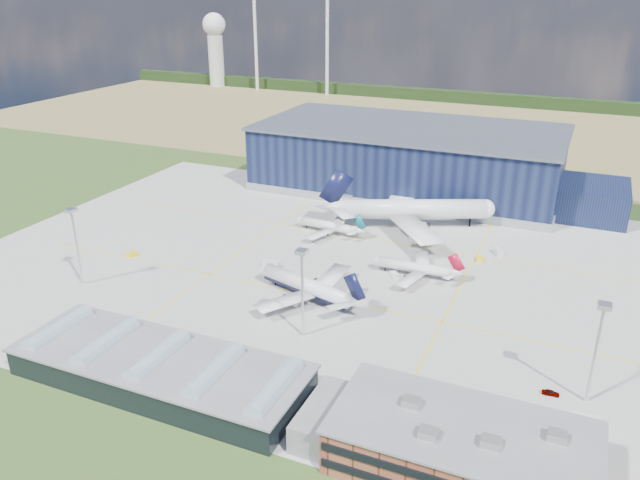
{
  "coord_description": "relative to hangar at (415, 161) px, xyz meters",
  "views": [
    {
      "loc": [
        67.14,
        -149.73,
        80.96
      ],
      "look_at": [
        -1.99,
        7.87,
        8.92
      ],
      "focal_mm": 35.0,
      "sensor_mm": 36.0,
      "label": 1
    }
  ],
  "objects": [
    {
      "name": "hangar",
      "position": [
        0.0,
        0.0,
        0.0
      ],
      "size": [
        145.0,
        62.0,
        26.1
      ],
      "color": "#0F1533",
      "rests_on": "ground"
    },
    {
      "name": "airliner_regional",
      "position": [
        -13.3,
        -60.73,
        -7.18
      ],
      "size": [
        29.61,
        29.07,
        8.88
      ],
      "primitive_type": null,
      "rotation": [
        0.0,
        0.0,
        3.05
      ],
      "color": "white",
      "rests_on": "ground"
    },
    {
      "name": "glass_concourse",
      "position": [
        -9.26,
        -154.8,
        -7.93
      ],
      "size": [
        78.0,
        23.0,
        8.6
      ],
      "color": "black",
      "rests_on": "ground"
    },
    {
      "name": "car_b",
      "position": [
        -13.91,
        -142.8,
        -11.07
      ],
      "size": [
        3.44,
        1.64,
        1.09
      ],
      "primitive_type": "imported",
      "rotation": [
        0.0,
        0.0,
        1.72
      ],
      "color": "#99999E",
      "rests_on": "ground"
    },
    {
      "name": "gse_cart_a",
      "position": [
        18.31,
        -77.4,
        -11.04
      ],
      "size": [
        2.53,
        3.1,
        1.16
      ],
      "primitive_type": "cube",
      "rotation": [
        0.0,
        0.0,
        0.32
      ],
      "color": "silver",
      "rests_on": "ground"
    },
    {
      "name": "gse_van_a",
      "position": [
        -18.43,
        -93.13,
        -10.53
      ],
      "size": [
        5.23,
        2.84,
        2.17
      ],
      "primitive_type": "cube",
      "rotation": [
        0.0,
        0.0,
        1.71
      ],
      "color": "silver",
      "rests_on": "ground"
    },
    {
      "name": "car_a",
      "position": [
        65.25,
        -125.57,
        -11.0
      ],
      "size": [
        3.7,
        1.72,
        1.23
      ],
      "primitive_type": "imported",
      "rotation": [
        0.0,
        0.0,
        1.65
      ],
      "color": "#99999E",
      "rests_on": "ground"
    },
    {
      "name": "airliner_red",
      "position": [
        23.0,
        -81.62,
        -7.09
      ],
      "size": [
        28.52,
        27.93,
        9.05
      ],
      "primitive_type": null,
      "rotation": [
        0.0,
        0.0,
        3.17
      ],
      "color": "white",
      "rests_on": "ground"
    },
    {
      "name": "gse_van_c",
      "position": [
        72.06,
        -134.13,
        -10.26
      ],
      "size": [
        5.8,
        3.05,
        2.71
      ],
      "primitive_type": "cube",
      "rotation": [
        0.0,
        0.0,
        1.63
      ],
      "color": "silver",
      "rests_on": "ground"
    },
    {
      "name": "apron",
      "position": [
        -2.81,
        -84.8,
        -11.59
      ],
      "size": [
        220.0,
        160.0,
        0.08
      ],
      "color": "gray",
      "rests_on": "ground"
    },
    {
      "name": "gse_tug_a",
      "position": [
        -62.43,
        -103.67,
        -10.92
      ],
      "size": [
        2.65,
        3.67,
        1.39
      ],
      "primitive_type": "cube",
      "rotation": [
        0.0,
        0.0,
        -0.2
      ],
      "color": "yellow",
      "rests_on": "ground"
    },
    {
      "name": "ops_building",
      "position": [
        52.2,
        -154.81,
        -6.82
      ],
      "size": [
        46.0,
        23.0,
        10.9
      ],
      "color": "brown",
      "rests_on": "ground"
    },
    {
      "name": "gse_tug_c",
      "position": [
        39.13,
        -63.17,
        -10.94
      ],
      "size": [
        2.34,
        3.32,
        1.35
      ],
      "primitive_type": "cube",
      "rotation": [
        0.0,
        0.0,
        0.14
      ],
      "color": "yellow",
      "rests_on": "ground"
    },
    {
      "name": "ground",
      "position": [
        -2.81,
        -94.8,
        -11.62
      ],
      "size": [
        600.0,
        600.0,
        0.0
      ],
      "primitive_type": "plane",
      "color": "#2E4D1D",
      "rests_on": "ground"
    },
    {
      "name": "light_mast_west",
      "position": [
        -62.81,
        -124.8,
        3.82
      ],
      "size": [
        2.6,
        2.6,
        23.0
      ],
      "color": "silver",
      "rests_on": "ground"
    },
    {
      "name": "airliner_widebody",
      "position": [
        12.19,
        -42.9,
        -1.31
      ],
      "size": [
        82.89,
        82.2,
        20.61
      ],
      "primitive_type": null,
      "rotation": [
        0.0,
        0.0,
        0.42
      ],
      "color": "white",
      "rests_on": "ground"
    },
    {
      "name": "treeline",
      "position": [
        -2.81,
        205.2,
        -7.62
      ],
      "size": [
        600.0,
        8.0,
        8.0
      ],
      "primitive_type": "cube",
      "color": "black",
      "rests_on": "ground"
    },
    {
      "name": "gse_tug_b",
      "position": [
        -23.3,
        -140.8,
        -10.92
      ],
      "size": [
        3.34,
        3.82,
        1.39
      ],
      "primitive_type": "cube",
      "rotation": [
        0.0,
        0.0,
        -0.46
      ],
      "color": "yellow",
      "rests_on": "ground"
    },
    {
      "name": "farmland",
      "position": [
        -2.81,
        125.2,
        -11.62
      ],
      "size": [
        600.0,
        220.0,
        0.01
      ],
      "primitive_type": "cube",
      "color": "olive",
      "rests_on": "ground"
    },
    {
      "name": "light_mast_center",
      "position": [
        7.19,
        -124.8,
        3.82
      ],
      "size": [
        2.6,
        2.6,
        23.0
      ],
      "color": "silver",
      "rests_on": "ground"
    },
    {
      "name": "gse_cart_b",
      "position": [
        17.93,
        -84.43,
        -10.96
      ],
      "size": [
        3.48,
        3.62,
        1.31
      ],
      "primitive_type": "cube",
      "rotation": [
        0.0,
        0.0,
        0.69
      ],
      "color": "silver",
      "rests_on": "ground"
    },
    {
      "name": "light_mast_east",
      "position": [
        72.19,
        -124.8,
        3.82
      ],
      "size": [
        2.6,
        2.6,
        23.0
      ],
      "color": "silver",
      "rests_on": "ground"
    },
    {
      "name": "gse_van_b",
      "position": [
        43.43,
        -55.8,
        -10.63
      ],
      "size": [
        3.88,
        4.7,
        1.97
      ],
      "primitive_type": "cube",
      "rotation": [
        0.0,
        0.0,
        0.53
      ],
      "color": "silver",
      "rests_on": "ground"
    },
    {
      "name": "horizon_dressing",
      "position": [
        -194.11,
        199.58,
        22.58
      ],
      "size": [
        440.2,
        18.0,
        70.0
      ],
      "color": "silver",
      "rests_on": "ground"
    },
    {
      "name": "airliner_navy",
      "position": [
        -0.22,
        -106.8,
        -5.48
      ],
      "size": [
        46.62,
        46.07,
        12.28
      ],
      "primitive_type": null,
      "rotation": [
        0.0,
        0.0,
        2.85
      ],
      "color": "white",
      "rests_on": "ground"
    }
  ]
}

